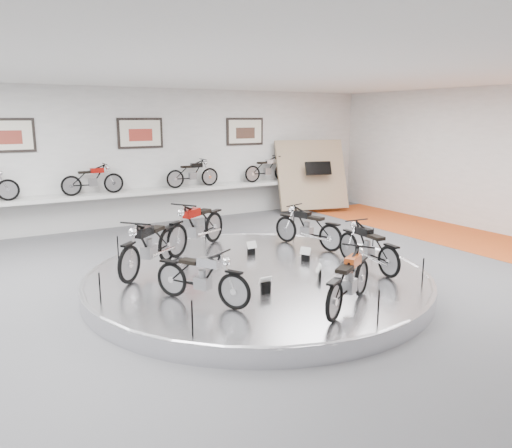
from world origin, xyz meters
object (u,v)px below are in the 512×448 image
bike_b (196,225)px  bike_f (368,246)px  display_platform (258,279)px  shelf (146,192)px  bike_d (202,276)px  bike_e (349,279)px  bike_a (308,227)px  bike_c (149,245)px

bike_b → bike_f: bike_b is taller
bike_b → display_platform: bearing=65.8°
shelf → bike_d: bike_d is taller
bike_e → bike_f: (1.65, 1.36, -0.00)m
shelf → bike_a: 5.70m
display_platform → bike_a: bearing=28.4°
bike_c → bike_e: bike_c is taller
bike_c → bike_f: bearing=110.4°
bike_b → bike_c: (-1.42, -1.05, -0.02)m
bike_b → bike_d: bearing=34.7°
bike_b → bike_e: 4.38m
shelf → bike_e: bearing=-88.2°
bike_a → bike_c: bike_c is taller
display_platform → bike_f: (1.92, -0.90, 0.60)m
bike_b → bike_d: 3.27m
bike_a → bike_e: (-1.66, -3.30, -0.01)m
shelf → bike_f: bearing=-75.3°
display_platform → bike_a: (1.92, 1.04, 0.61)m
bike_a → bike_e: bearing=137.2°
bike_a → bike_f: size_ratio=1.02×
display_platform → bike_b: bearing=98.6°
bike_f → bike_e: bearing=134.1°
display_platform → bike_f: 2.20m
shelf → bike_c: 5.64m
display_platform → bike_e: size_ratio=4.16×
display_platform → bike_b: size_ratio=3.46×
bike_d → bike_f: bearing=59.9°
bike_d → bike_e: size_ratio=0.96×
bike_c → bike_e: size_ratio=1.15×
bike_e → bike_f: 2.13m
bike_a → bike_e: 3.69m
display_platform → bike_f: bearing=-25.1°
shelf → bike_c: bearing=-108.0°
display_platform → bike_d: (-1.57, -0.93, 0.59)m
bike_d → bike_f: 3.48m
bike_a → bike_d: size_ratio=1.06×
bike_a → bike_f: 1.94m
shelf → bike_c: bike_c is taller
bike_d → display_platform: bearing=90.1°
bike_f → bike_c: bearing=66.7°
bike_f → bike_b: bearing=41.4°
display_platform → bike_b: bike_b is taller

